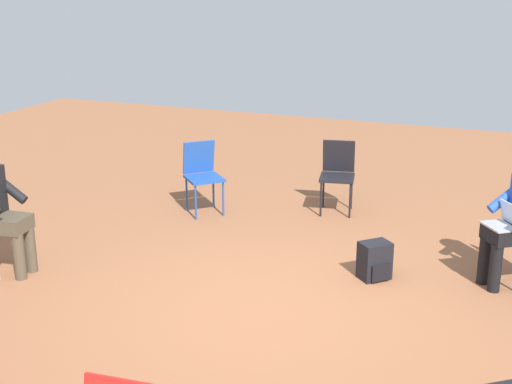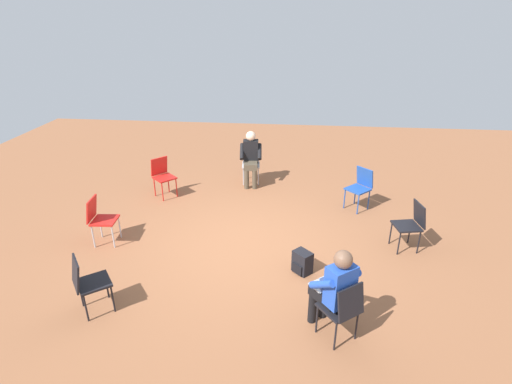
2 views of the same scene
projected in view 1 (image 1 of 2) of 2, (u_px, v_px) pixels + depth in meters
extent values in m
plane|color=brown|center=(271.00, 311.00, 6.08)|extent=(16.24, 16.24, 0.00)
cube|color=black|center=(337.00, 178.00, 8.41)|extent=(0.47, 0.47, 0.03)
cylinder|color=black|center=(350.00, 201.00, 8.29)|extent=(0.02, 0.02, 0.42)
cylinder|color=black|center=(321.00, 199.00, 8.35)|extent=(0.02, 0.02, 0.42)
cylinder|color=black|center=(351.00, 192.00, 8.61)|extent=(0.02, 0.02, 0.42)
cylinder|color=black|center=(323.00, 191.00, 8.67)|extent=(0.02, 0.02, 0.42)
cube|color=black|center=(339.00, 156.00, 8.53)|extent=(0.17, 0.39, 0.40)
cylinder|color=#B7B7BC|center=(18.00, 246.00, 6.94)|extent=(0.02, 0.02, 0.42)
cube|color=#1E4799|center=(204.00, 178.00, 8.38)|extent=(0.57, 0.57, 0.03)
cylinder|color=#1E4799|center=(223.00, 199.00, 8.36)|extent=(0.02, 0.02, 0.42)
cylinder|color=#1E4799|center=(196.00, 202.00, 8.24)|extent=(0.02, 0.02, 0.42)
cylinder|color=#1E4799|center=(213.00, 191.00, 8.66)|extent=(0.02, 0.02, 0.42)
cylinder|color=#1E4799|center=(187.00, 194.00, 8.53)|extent=(0.02, 0.02, 0.42)
cube|color=#1E4799|center=(199.00, 157.00, 8.48)|extent=(0.33, 0.34, 0.40)
cylinder|color=black|center=(497.00, 257.00, 6.68)|extent=(0.02, 0.02, 0.42)
cylinder|color=black|center=(495.00, 268.00, 6.39)|extent=(0.11, 0.11, 0.45)
cylinder|color=black|center=(484.00, 260.00, 6.55)|extent=(0.11, 0.11, 0.45)
cube|color=black|center=(509.00, 233.00, 6.43)|extent=(0.49, 0.52, 0.14)
cylinder|color=blue|center=(508.00, 196.00, 6.55)|extent=(0.31, 0.37, 0.31)
cube|color=#9EA0A5|center=(499.00, 226.00, 6.38)|extent=(0.37, 0.36, 0.02)
cube|color=#B2D1F2|center=(511.00, 214.00, 6.37)|extent=(0.27, 0.22, 0.20)
cylinder|color=#4C4233|center=(30.00, 250.00, 6.81)|extent=(0.11, 0.11, 0.45)
cylinder|color=#4C4233|center=(19.00, 256.00, 6.64)|extent=(0.11, 0.11, 0.45)
cube|color=#4C4233|center=(6.00, 223.00, 6.69)|extent=(0.34, 0.45, 0.14)
cylinder|color=black|center=(8.00, 187.00, 6.81)|extent=(0.13, 0.40, 0.31)
cube|color=black|center=(375.00, 260.00, 6.67)|extent=(0.34, 0.34, 0.36)
cube|color=black|center=(374.00, 268.00, 6.69)|extent=(0.31, 0.32, 0.16)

